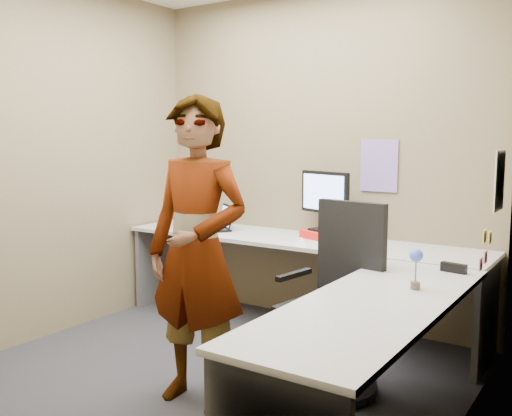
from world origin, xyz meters
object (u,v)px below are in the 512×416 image
Objects in this scene: monitor at (325,196)px; person at (197,252)px; desk at (309,279)px; office_chair at (335,315)px.

monitor is 1.53m from person.
office_chair is (0.31, -0.23, -0.13)m from desk.
desk is 0.88m from monitor.
desk is 0.41m from office_chair.
office_chair reaches higher than desk.
person reaches higher than desk.
person reaches higher than office_chair.
person is at bearing -107.93° from desk.
desk is 6.31× the size of monitor.
office_chair is 0.63× the size of person.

